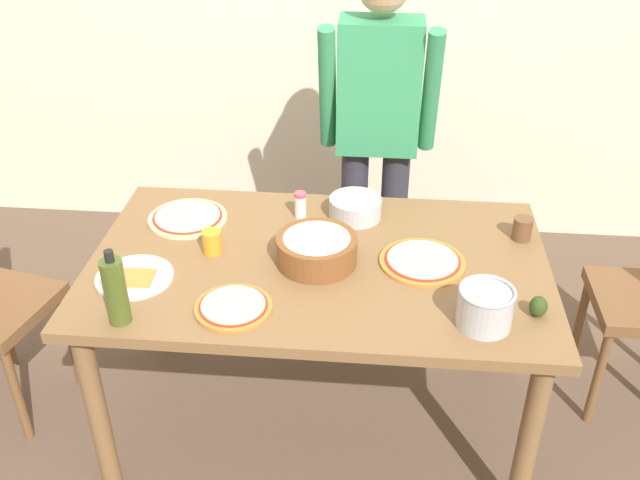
{
  "coord_description": "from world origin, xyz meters",
  "views": [
    {
      "loc": [
        0.2,
        -2.07,
        2.13
      ],
      "look_at": [
        0.0,
        0.05,
        0.81
      ],
      "focal_mm": 39.94,
      "sensor_mm": 36.0,
      "label": 1
    }
  ],
  "objects_px": {
    "cup_orange": "(212,242)",
    "person_cook": "(377,129)",
    "pizza_raw_on_board": "(188,218)",
    "avocado": "(538,307)",
    "pizza_second_cooked": "(233,307)",
    "olive_oil_bottle": "(116,291)",
    "dining_table": "(319,281)",
    "pizza_cooked_on_tray": "(422,261)",
    "popcorn_bowl": "(317,247)",
    "salt_shaker": "(300,205)",
    "cup_small_brown": "(522,229)",
    "plate_with_slice": "(134,277)",
    "steel_pot": "(485,307)",
    "mixing_bowl_steel": "(355,208)"
  },
  "relations": [
    {
      "from": "cup_orange",
      "to": "person_cook",
      "type": "bearing_deg",
      "value": 53.02
    },
    {
      "from": "cup_small_brown",
      "to": "avocado",
      "type": "relative_size",
      "value": 1.21
    },
    {
      "from": "pizza_raw_on_board",
      "to": "pizza_cooked_on_tray",
      "type": "relative_size",
      "value": 1.01
    },
    {
      "from": "cup_orange",
      "to": "plate_with_slice",
      "type": "bearing_deg",
      "value": -140.02
    },
    {
      "from": "plate_with_slice",
      "to": "salt_shaker",
      "type": "bearing_deg",
      "value": 42.49
    },
    {
      "from": "cup_orange",
      "to": "pizza_cooked_on_tray",
      "type": "bearing_deg",
      "value": -0.31
    },
    {
      "from": "pizza_raw_on_board",
      "to": "dining_table",
      "type": "bearing_deg",
      "value": -23.65
    },
    {
      "from": "salt_shaker",
      "to": "avocado",
      "type": "xyz_separation_m",
      "value": [
        0.8,
        -0.54,
        -0.02
      ]
    },
    {
      "from": "cup_orange",
      "to": "popcorn_bowl",
      "type": "bearing_deg",
      "value": -4.66
    },
    {
      "from": "mixing_bowl_steel",
      "to": "cup_orange",
      "type": "relative_size",
      "value": 2.35
    },
    {
      "from": "dining_table",
      "to": "pizza_cooked_on_tray",
      "type": "distance_m",
      "value": 0.37
    },
    {
      "from": "pizza_second_cooked",
      "to": "olive_oil_bottle",
      "type": "distance_m",
      "value": 0.36
    },
    {
      "from": "pizza_cooked_on_tray",
      "to": "cup_orange",
      "type": "bearing_deg",
      "value": 179.69
    },
    {
      "from": "olive_oil_bottle",
      "to": "cup_orange",
      "type": "relative_size",
      "value": 3.01
    },
    {
      "from": "popcorn_bowl",
      "to": "salt_shaker",
      "type": "bearing_deg",
      "value": 106.74
    },
    {
      "from": "olive_oil_bottle",
      "to": "avocado",
      "type": "xyz_separation_m",
      "value": [
        1.28,
        0.14,
        -0.08
      ]
    },
    {
      "from": "pizza_cooked_on_tray",
      "to": "plate_with_slice",
      "type": "bearing_deg",
      "value": -169.13
    },
    {
      "from": "dining_table",
      "to": "person_cook",
      "type": "height_order",
      "value": "person_cook"
    },
    {
      "from": "pizza_second_cooked",
      "to": "popcorn_bowl",
      "type": "xyz_separation_m",
      "value": [
        0.24,
        0.29,
        0.05
      ]
    },
    {
      "from": "popcorn_bowl",
      "to": "salt_shaker",
      "type": "height_order",
      "value": "popcorn_bowl"
    },
    {
      "from": "mixing_bowl_steel",
      "to": "olive_oil_bottle",
      "type": "xyz_separation_m",
      "value": [
        -0.69,
        -0.71,
        0.07
      ]
    },
    {
      "from": "person_cook",
      "to": "pizza_raw_on_board",
      "type": "height_order",
      "value": "person_cook"
    },
    {
      "from": "plate_with_slice",
      "to": "popcorn_bowl",
      "type": "distance_m",
      "value": 0.62
    },
    {
      "from": "steel_pot",
      "to": "olive_oil_bottle",
      "type": "bearing_deg",
      "value": -175.6
    },
    {
      "from": "steel_pot",
      "to": "popcorn_bowl",
      "type": "bearing_deg",
      "value": 151.47
    },
    {
      "from": "pizza_raw_on_board",
      "to": "pizza_cooked_on_tray",
      "type": "bearing_deg",
      "value": -13.94
    },
    {
      "from": "dining_table",
      "to": "cup_orange",
      "type": "height_order",
      "value": "cup_orange"
    },
    {
      "from": "steel_pot",
      "to": "avocado",
      "type": "height_order",
      "value": "steel_pot"
    },
    {
      "from": "plate_with_slice",
      "to": "cup_orange",
      "type": "xyz_separation_m",
      "value": [
        0.23,
        0.19,
        0.03
      ]
    },
    {
      "from": "pizza_second_cooked",
      "to": "olive_oil_bottle",
      "type": "xyz_separation_m",
      "value": [
        -0.34,
        -0.09,
        0.1
      ]
    },
    {
      "from": "person_cook",
      "to": "plate_with_slice",
      "type": "relative_size",
      "value": 6.23
    },
    {
      "from": "popcorn_bowl",
      "to": "cup_small_brown",
      "type": "distance_m",
      "value": 0.76
    },
    {
      "from": "olive_oil_bottle",
      "to": "cup_orange",
      "type": "distance_m",
      "value": 0.46
    },
    {
      "from": "dining_table",
      "to": "mixing_bowl_steel",
      "type": "height_order",
      "value": "mixing_bowl_steel"
    },
    {
      "from": "person_cook",
      "to": "pizza_cooked_on_tray",
      "type": "height_order",
      "value": "person_cook"
    },
    {
      "from": "pizza_raw_on_board",
      "to": "avocado",
      "type": "bearing_deg",
      "value": -21.37
    },
    {
      "from": "salt_shaker",
      "to": "olive_oil_bottle",
      "type": "bearing_deg",
      "value": -124.96
    },
    {
      "from": "dining_table",
      "to": "cup_orange",
      "type": "distance_m",
      "value": 0.4
    },
    {
      "from": "pizza_second_cooked",
      "to": "steel_pot",
      "type": "distance_m",
      "value": 0.78
    },
    {
      "from": "popcorn_bowl",
      "to": "cup_small_brown",
      "type": "bearing_deg",
      "value": 17.01
    },
    {
      "from": "person_cook",
      "to": "olive_oil_bottle",
      "type": "distance_m",
      "value": 1.38
    },
    {
      "from": "cup_orange",
      "to": "cup_small_brown",
      "type": "bearing_deg",
      "value": 9.91
    },
    {
      "from": "popcorn_bowl",
      "to": "pizza_second_cooked",
      "type": "bearing_deg",
      "value": -129.17
    },
    {
      "from": "plate_with_slice",
      "to": "avocado",
      "type": "xyz_separation_m",
      "value": [
        1.31,
        -0.08,
        0.03
      ]
    },
    {
      "from": "dining_table",
      "to": "cup_small_brown",
      "type": "height_order",
      "value": "cup_small_brown"
    },
    {
      "from": "pizza_cooked_on_tray",
      "to": "plate_with_slice",
      "type": "distance_m",
      "value": 0.98
    },
    {
      "from": "mixing_bowl_steel",
      "to": "plate_with_slice",
      "type": "bearing_deg",
      "value": -145.83
    },
    {
      "from": "person_cook",
      "to": "steel_pot",
      "type": "distance_m",
      "value": 1.13
    },
    {
      "from": "mixing_bowl_steel",
      "to": "avocado",
      "type": "bearing_deg",
      "value": -43.42
    },
    {
      "from": "dining_table",
      "to": "person_cook",
      "type": "relative_size",
      "value": 0.99
    }
  ]
}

